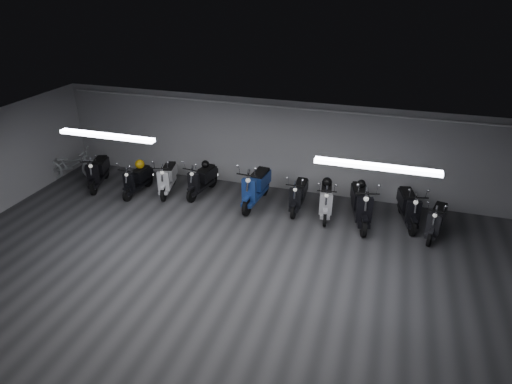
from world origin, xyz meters
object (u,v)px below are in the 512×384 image
(scooter_2, at_px, (167,173))
(scooter_5, at_px, (299,190))
(helmet_1, at_px, (205,164))
(scooter_1, at_px, (137,176))
(scooter_8, at_px, (409,201))
(scooter_0, at_px, (97,167))
(scooter_9, at_px, (437,215))
(scooter_4, at_px, (256,181))
(helmet_3, at_px, (361,184))
(scooter_7, at_px, (362,198))
(scooter_6, at_px, (326,195))
(helmet_2, at_px, (327,182))
(scooter_3, at_px, (202,175))
(helmet_0, at_px, (140,164))
(bicycle, at_px, (71,161))

(scooter_2, distance_m, scooter_5, 4.03)
(helmet_1, bearing_deg, scooter_1, -158.47)
(scooter_2, bearing_deg, helmet_1, 7.82)
(scooter_8, bearing_deg, scooter_0, 169.70)
(scooter_0, relative_size, scooter_9, 1.11)
(scooter_4, relative_size, helmet_3, 8.84)
(helmet_1, bearing_deg, scooter_5, -5.70)
(scooter_4, xyz_separation_m, scooter_5, (1.22, 0.09, -0.14))
(scooter_7, height_order, helmet_1, scooter_7)
(scooter_0, xyz_separation_m, scooter_4, (5.07, 0.29, 0.08))
(scooter_2, bearing_deg, scooter_6, -13.42)
(scooter_0, height_order, helmet_2, scooter_0)
(helmet_1, height_order, helmet_2, helmet_2)
(scooter_6, xyz_separation_m, helmet_3, (0.89, 0.14, 0.41))
(scooter_2, bearing_deg, scooter_8, -11.69)
(scooter_0, bearing_deg, scooter_3, -9.74)
(scooter_8, xyz_separation_m, helmet_2, (-2.20, 0.03, 0.25))
(scooter_8, bearing_deg, scooter_7, -177.50)
(scooter_7, bearing_deg, helmet_2, 146.33)
(scooter_4, xyz_separation_m, scooter_7, (2.97, -0.18, -0.00))
(scooter_4, distance_m, scooter_7, 2.98)
(scooter_1, xyz_separation_m, helmet_0, (0.01, 0.22, 0.29))
(scooter_4, bearing_deg, helmet_1, 172.03)
(scooter_7, bearing_deg, scooter_1, 168.36)
(scooter_1, distance_m, scooter_8, 7.85)
(scooter_8, relative_size, bicycle, 0.93)
(scooter_3, bearing_deg, scooter_7, 5.30)
(helmet_2, bearing_deg, scooter_0, -176.13)
(scooter_2, bearing_deg, scooter_4, -12.61)
(scooter_8, relative_size, helmet_1, 7.58)
(scooter_3, distance_m, scooter_5, 2.98)
(scooter_3, relative_size, scooter_6, 1.01)
(bicycle, height_order, helmet_3, bicycle)
(helmet_1, bearing_deg, scooter_2, -158.89)
(scooter_4, xyz_separation_m, helmet_1, (-1.72, 0.39, 0.16))
(scooter_5, height_order, scooter_7, scooter_7)
(scooter_1, relative_size, scooter_4, 0.80)
(scooter_1, distance_m, scooter_4, 3.67)
(scooter_7, height_order, helmet_2, scooter_7)
(scooter_0, height_order, scooter_8, scooter_8)
(scooter_2, bearing_deg, helmet_3, -12.01)
(scooter_0, distance_m, helmet_3, 7.99)
(scooter_5, relative_size, scooter_7, 0.82)
(helmet_3, bearing_deg, helmet_1, 176.39)
(scooter_3, height_order, helmet_2, scooter_3)
(scooter_9, height_order, helmet_1, scooter_9)
(scooter_3, height_order, scooter_8, scooter_8)
(scooter_3, distance_m, bicycle, 4.47)
(scooter_7, distance_m, scooter_8, 1.26)
(scooter_7, distance_m, bicycle, 9.19)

